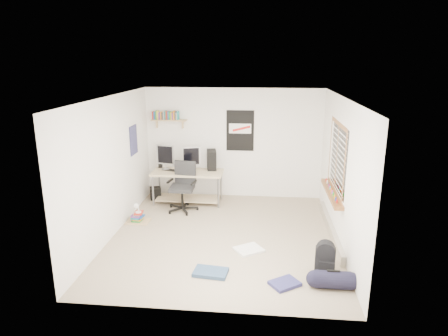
# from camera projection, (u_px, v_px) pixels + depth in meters

# --- Properties ---
(floor) EXTENTS (4.00, 4.50, 0.01)m
(floor) POSITION_uv_depth(u_px,v_px,m) (224.00, 236.00, 7.26)
(floor) COLOR gray
(floor) RESTS_ON ground
(ceiling) EXTENTS (4.00, 4.50, 0.01)m
(ceiling) POSITION_uv_depth(u_px,v_px,m) (223.00, 97.00, 6.59)
(ceiling) COLOR white
(ceiling) RESTS_ON ground
(back_wall) EXTENTS (4.00, 0.01, 2.50)m
(back_wall) POSITION_uv_depth(u_px,v_px,m) (233.00, 143.00, 9.09)
(back_wall) COLOR silver
(back_wall) RESTS_ON ground
(left_wall) EXTENTS (0.01, 4.50, 2.50)m
(left_wall) POSITION_uv_depth(u_px,v_px,m) (112.00, 167.00, 7.12)
(left_wall) COLOR silver
(left_wall) RESTS_ON ground
(right_wall) EXTENTS (0.01, 4.50, 2.50)m
(right_wall) POSITION_uv_depth(u_px,v_px,m) (341.00, 173.00, 6.74)
(right_wall) COLOR silver
(right_wall) RESTS_ON ground
(desk) EXTENTS (1.66, 0.99, 0.71)m
(desk) POSITION_uv_depth(u_px,v_px,m) (188.00, 187.00, 8.86)
(desk) COLOR #CBBB8D
(desk) RESTS_ON floor
(monitor_left) EXTENTS (0.41, 0.19, 0.44)m
(monitor_left) POSITION_uv_depth(u_px,v_px,m) (165.00, 160.00, 8.90)
(monitor_left) COLOR #A4A5A9
(monitor_left) RESTS_ON desk
(monitor_right) EXTENTS (0.39, 0.20, 0.42)m
(monitor_right) POSITION_uv_depth(u_px,v_px,m) (192.00, 162.00, 8.80)
(monitor_right) COLOR #B8B9BD
(monitor_right) RESTS_ON desk
(pc_tower) EXTENTS (0.27, 0.44, 0.44)m
(pc_tower) POSITION_uv_depth(u_px,v_px,m) (212.00, 160.00, 8.93)
(pc_tower) COLOR black
(pc_tower) RESTS_ON desk
(keyboard) EXTENTS (0.43, 0.26, 0.02)m
(keyboard) POSITION_uv_depth(u_px,v_px,m) (171.00, 170.00, 8.87)
(keyboard) COLOR black
(keyboard) RESTS_ON desk
(speaker_left) EXTENTS (0.10, 0.10, 0.18)m
(speaker_left) POSITION_uv_depth(u_px,v_px,m) (160.00, 164.00, 9.08)
(speaker_left) COLOR black
(speaker_left) RESTS_ON desk
(speaker_right) EXTENTS (0.08, 0.08, 0.16)m
(speaker_right) POSITION_uv_depth(u_px,v_px,m) (186.00, 167.00, 8.90)
(speaker_right) COLOR black
(speaker_right) RESTS_ON desk
(office_chair) EXTENTS (0.78, 0.78, 1.04)m
(office_chair) POSITION_uv_depth(u_px,v_px,m) (182.00, 188.00, 8.36)
(office_chair) COLOR black
(office_chair) RESTS_ON floor
(wall_shelf) EXTENTS (0.80, 0.22, 0.24)m
(wall_shelf) POSITION_uv_depth(u_px,v_px,m) (169.00, 120.00, 8.98)
(wall_shelf) COLOR tan
(wall_shelf) RESTS_ON back_wall
(poster_back_wall) EXTENTS (0.62, 0.03, 0.92)m
(poster_back_wall) POSITION_uv_depth(u_px,v_px,m) (240.00, 131.00, 8.97)
(poster_back_wall) COLOR black
(poster_back_wall) RESTS_ON back_wall
(poster_left_wall) EXTENTS (0.02, 0.42, 0.60)m
(poster_left_wall) POSITION_uv_depth(u_px,v_px,m) (134.00, 140.00, 8.20)
(poster_left_wall) COLOR navy
(poster_left_wall) RESTS_ON left_wall
(window) EXTENTS (0.10, 1.50, 1.26)m
(window) POSITION_uv_depth(u_px,v_px,m) (336.00, 157.00, 6.98)
(window) COLOR brown
(window) RESTS_ON right_wall
(baseboard_heater) EXTENTS (0.08, 2.50, 0.18)m
(baseboard_heater) POSITION_uv_depth(u_px,v_px,m) (331.00, 229.00, 7.34)
(baseboard_heater) COLOR #B7B2A8
(baseboard_heater) RESTS_ON floor
(backpack) EXTENTS (0.33, 0.28, 0.39)m
(backpack) POSITION_uv_depth(u_px,v_px,m) (325.00, 260.00, 5.98)
(backpack) COLOR black
(backpack) RESTS_ON floor
(duffel_bag) EXTENTS (0.26, 0.26, 0.50)m
(duffel_bag) POSITION_uv_depth(u_px,v_px,m) (333.00, 279.00, 5.59)
(duffel_bag) COLOR black
(duffel_bag) RESTS_ON floor
(tshirt) EXTENTS (0.56, 0.55, 0.04)m
(tshirt) POSITION_uv_depth(u_px,v_px,m) (249.00, 250.00, 6.71)
(tshirt) COLOR silver
(tshirt) RESTS_ON floor
(jeans_a) EXTENTS (0.54, 0.38, 0.05)m
(jeans_a) POSITION_uv_depth(u_px,v_px,m) (211.00, 272.00, 5.98)
(jeans_a) COLOR navy
(jeans_a) RESTS_ON floor
(jeans_b) EXTENTS (0.50, 0.47, 0.05)m
(jeans_b) POSITION_uv_depth(u_px,v_px,m) (285.00, 283.00, 5.69)
(jeans_b) COLOR navy
(jeans_b) RESTS_ON floor
(book_stack) EXTENTS (0.45, 0.40, 0.27)m
(book_stack) POSITION_uv_depth(u_px,v_px,m) (138.00, 215.00, 7.86)
(book_stack) COLOR brown
(book_stack) RESTS_ON floor
(desk_lamp) EXTENTS (0.19, 0.22, 0.19)m
(desk_lamp) POSITION_uv_depth(u_px,v_px,m) (138.00, 204.00, 7.78)
(desk_lamp) COLOR silver
(desk_lamp) RESTS_ON book_stack
(subwoofer) EXTENTS (0.30, 0.30, 0.27)m
(subwoofer) POSITION_uv_depth(u_px,v_px,m) (156.00, 193.00, 9.13)
(subwoofer) COLOR black
(subwoofer) RESTS_ON floor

